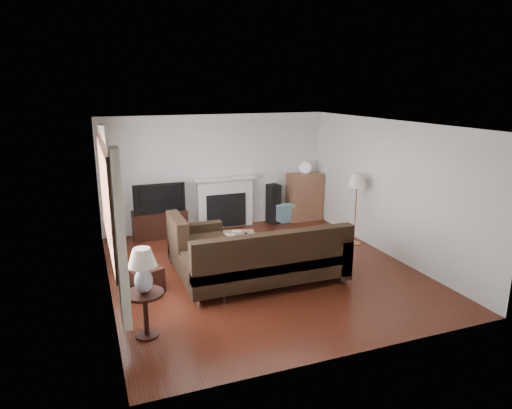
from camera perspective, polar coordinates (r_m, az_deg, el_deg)
name	(u,v)px	position (r m, az deg, el deg)	size (l,w,h in m)	color
room	(262,200)	(7.55, 0.81, 0.57)	(5.10, 5.60, 2.54)	#4C1D11
window	(107,197)	(6.79, -18.14, 0.84)	(0.12, 2.74, 1.54)	brown
curtain_near	(120,240)	(5.37, -16.59, -4.26)	(0.10, 0.35, 2.10)	silver
curtain_far	(106,186)	(8.31, -18.30, 2.18)	(0.10, 0.35, 2.10)	silver
fireplace	(225,202)	(10.18, -3.88, 0.31)	(1.40, 0.26, 1.15)	white
tv_stand	(160,224)	(9.79, -11.93, -2.37)	(1.11, 0.50, 0.55)	black
television	(158,197)	(9.64, -12.11, 0.93)	(1.05, 0.14, 0.61)	black
speaker_left	(177,212)	(9.84, -9.81, -0.89)	(0.27, 0.33, 0.98)	black
speaker_right	(273,204)	(10.50, 2.19, 0.09)	(0.25, 0.30, 0.90)	black
bookshelf	(305,197)	(10.78, 6.08, 0.96)	(0.81, 0.38, 1.11)	brown
globe_lamp	(305,168)	(10.64, 6.18, 4.58)	(0.28, 0.28, 0.28)	white
sectional_sofa	(266,257)	(7.27, 1.23, -6.57)	(2.82, 2.06, 0.91)	black
coffee_table	(228,244)	(8.62, -3.50, -4.97)	(1.01, 0.55, 0.40)	brown
footstool	(145,279)	(7.31, -13.76, -9.09)	(0.46, 0.46, 0.39)	black
floor_lamp	(355,209)	(9.21, 12.32, -0.58)	(0.37, 0.37, 1.45)	#A56C39
side_table	(146,314)	(6.05, -13.60, -13.20)	(0.48, 0.48, 0.60)	black
table_lamp	(143,271)	(5.80, -13.95, -8.07)	(0.35, 0.35, 0.57)	silver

